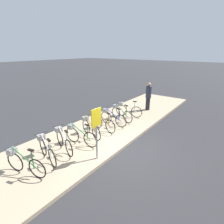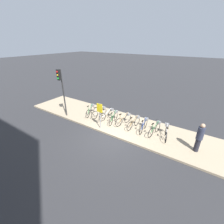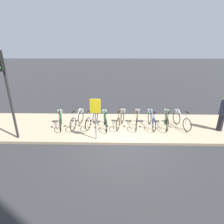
# 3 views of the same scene
# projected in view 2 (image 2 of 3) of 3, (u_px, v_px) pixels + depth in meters

# --- Properties ---
(ground_plane) EXTENTS (120.00, 120.00, 0.00)m
(ground_plane) POSITION_uv_depth(u_px,v_px,m) (111.00, 136.00, 9.68)
(ground_plane) COLOR #2D2D30
(sidewalk) EXTENTS (17.33, 3.34, 0.12)m
(sidewalk) POSITION_uv_depth(u_px,v_px,m) (124.00, 125.00, 10.91)
(sidewalk) COLOR tan
(sidewalk) RESTS_ON ground_plane
(parked_bicycle_0) EXTENTS (0.55, 1.47, 0.93)m
(parked_bicycle_0) POSITION_uv_depth(u_px,v_px,m) (91.00, 110.00, 12.09)
(parked_bicycle_0) COLOR black
(parked_bicycle_0) RESTS_ON sidewalk
(parked_bicycle_1) EXTENTS (0.53, 1.47, 0.93)m
(parked_bicycle_1) POSITION_uv_depth(u_px,v_px,m) (100.00, 112.00, 11.76)
(parked_bicycle_1) COLOR black
(parked_bicycle_1) RESTS_ON sidewalk
(parked_bicycle_2) EXTENTS (0.58, 1.45, 0.93)m
(parked_bicycle_2) POSITION_uv_depth(u_px,v_px,m) (108.00, 114.00, 11.43)
(parked_bicycle_2) COLOR black
(parked_bicycle_2) RESTS_ON sidewalk
(parked_bicycle_3) EXTENTS (0.46, 1.50, 0.93)m
(parked_bicycle_3) POSITION_uv_depth(u_px,v_px,m) (114.00, 117.00, 10.98)
(parked_bicycle_3) COLOR black
(parked_bicycle_3) RESTS_ON sidewalk
(parked_bicycle_4) EXTENTS (0.58, 1.46, 0.93)m
(parked_bicycle_4) POSITION_uv_depth(u_px,v_px,m) (124.00, 119.00, 10.72)
(parked_bicycle_4) COLOR black
(parked_bicycle_4) RESTS_ON sidewalk
(parked_bicycle_5) EXTENTS (0.46, 1.49, 0.93)m
(parked_bicycle_5) POSITION_uv_depth(u_px,v_px,m) (134.00, 122.00, 10.30)
(parked_bicycle_5) COLOR black
(parked_bicycle_5) RESTS_ON sidewalk
(parked_bicycle_6) EXTENTS (0.46, 1.51, 0.93)m
(parked_bicycle_6) POSITION_uv_depth(u_px,v_px,m) (144.00, 125.00, 9.95)
(parked_bicycle_6) COLOR black
(parked_bicycle_6) RESTS_ON sidewalk
(parked_bicycle_7) EXTENTS (0.47, 1.49, 0.93)m
(parked_bicycle_7) POSITION_uv_depth(u_px,v_px,m) (155.00, 128.00, 9.57)
(parked_bicycle_7) COLOR black
(parked_bicycle_7) RESTS_ON sidewalk
(parked_bicycle_8) EXTENTS (0.55, 1.47, 0.93)m
(parked_bicycle_8) POSITION_uv_depth(u_px,v_px,m) (166.00, 131.00, 9.24)
(parked_bicycle_8) COLOR black
(parked_bicycle_8) RESTS_ON sidewalk
(pedestrian) EXTENTS (0.34, 0.34, 1.70)m
(pedestrian) POSITION_uv_depth(u_px,v_px,m) (199.00, 137.00, 7.86)
(pedestrian) COLOR #23232D
(pedestrian) RESTS_ON sidewalk
(traffic_light) EXTENTS (0.24, 0.40, 3.66)m
(traffic_light) POSITION_uv_depth(u_px,v_px,m) (61.00, 84.00, 10.94)
(traffic_light) COLOR #2D2D2D
(traffic_light) RESTS_ON sidewalk
(sign_post) EXTENTS (0.44, 0.07, 1.82)m
(sign_post) POSITION_uv_depth(u_px,v_px,m) (100.00, 112.00, 9.86)
(sign_post) COLOR #99999E
(sign_post) RESTS_ON sidewalk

